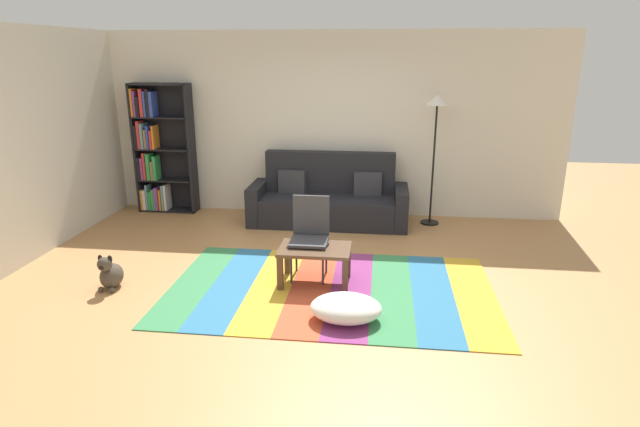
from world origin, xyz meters
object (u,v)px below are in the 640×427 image
(pouf, at_px, (346,308))
(tv_remote, at_px, (325,246))
(bookshelf, at_px, (157,152))
(standing_lamp, at_px, (436,117))
(couch, at_px, (329,200))
(folding_chair, at_px, (310,230))
(dog, at_px, (110,274))
(coffee_table, at_px, (315,254))

(pouf, distance_m, tv_remote, 0.90)
(bookshelf, distance_m, standing_lamp, 4.19)
(couch, xyz_separation_m, folding_chair, (-0.00, -1.94, 0.20))
(bookshelf, bearing_deg, dog, -77.36)
(bookshelf, bearing_deg, couch, -6.02)
(standing_lamp, height_order, folding_chair, standing_lamp)
(bookshelf, height_order, coffee_table, bookshelf)
(folding_chair, bearing_deg, coffee_table, -10.06)
(coffee_table, xyz_separation_m, dog, (-2.12, -0.37, -0.18))
(standing_lamp, bearing_deg, tv_remote, -120.17)
(couch, height_order, tv_remote, couch)
(standing_lamp, xyz_separation_m, folding_chair, (-1.47, -2.04, -1.00))
(dog, relative_size, tv_remote, 2.65)
(bookshelf, relative_size, coffee_table, 2.59)
(coffee_table, distance_m, tv_remote, 0.14)
(tv_remote, relative_size, folding_chair, 0.17)
(coffee_table, bearing_deg, pouf, -63.38)
(couch, relative_size, bookshelf, 1.16)
(couch, bearing_deg, bookshelf, 173.98)
(tv_remote, bearing_deg, pouf, -59.65)
(bookshelf, bearing_deg, pouf, -45.54)
(coffee_table, height_order, folding_chair, folding_chair)
(couch, relative_size, folding_chair, 2.51)
(coffee_table, relative_size, pouf, 1.14)
(couch, height_order, folding_chair, couch)
(coffee_table, bearing_deg, standing_lamp, 58.19)
(coffee_table, height_order, tv_remote, tv_remote)
(coffee_table, bearing_deg, folding_chair, 111.32)
(coffee_table, distance_m, dog, 2.16)
(bookshelf, distance_m, pouf, 4.55)
(dog, xyz_separation_m, standing_lamp, (3.52, 2.62, 1.38))
(bookshelf, bearing_deg, standing_lamp, -2.40)
(tv_remote, bearing_deg, folding_chair, 147.85)
(pouf, relative_size, tv_remote, 4.44)
(dog, bearing_deg, standing_lamp, 36.68)
(couch, height_order, bookshelf, bookshelf)
(pouf, distance_m, dog, 2.54)
(tv_remote, distance_m, folding_chair, 0.28)
(coffee_table, height_order, dog, coffee_table)
(dog, height_order, folding_chair, folding_chair)
(coffee_table, distance_m, standing_lamp, 2.90)
(coffee_table, height_order, pouf, coffee_table)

